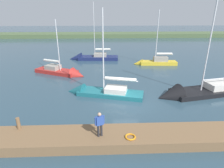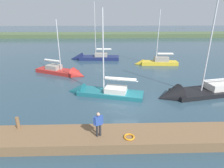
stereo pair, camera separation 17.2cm
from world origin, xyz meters
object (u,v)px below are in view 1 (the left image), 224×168
object	(u,v)px
sailboat_outer_mooring	(99,93)
life_ring_buoy	(130,137)
sailboat_near_dock	(192,94)
sailboat_inner_slip	(90,59)
person_on_dock	(100,123)
sailboat_mid_channel	(64,73)
sailboat_behind_pier	(154,63)
mooring_post_near	(18,123)

from	to	relation	value
sailboat_outer_mooring	life_ring_buoy	bearing A→B (deg)	119.84
sailboat_near_dock	sailboat_inner_slip	bearing A→B (deg)	-65.73
sailboat_inner_slip	person_on_dock	bearing A→B (deg)	98.41
sailboat_mid_channel	life_ring_buoy	bearing A→B (deg)	-39.20
life_ring_buoy	sailboat_behind_pier	bearing A→B (deg)	-108.04
life_ring_buoy	sailboat_mid_channel	size ratio (longest dim) A/B	0.08
sailboat_behind_pier	sailboat_near_dock	bearing A→B (deg)	98.03
sailboat_mid_channel	person_on_dock	bearing A→B (deg)	-45.06
sailboat_mid_channel	sailboat_outer_mooring	size ratio (longest dim) A/B	0.86
mooring_post_near	sailboat_outer_mooring	distance (m)	8.43
sailboat_behind_pier	sailboat_near_dock	distance (m)	11.71
sailboat_inner_slip	life_ring_buoy	bearing A→B (deg)	102.88
sailboat_mid_channel	sailboat_inner_slip	size ratio (longest dim) A/B	0.76
person_on_dock	mooring_post_near	bearing A→B (deg)	57.25
mooring_post_near	sailboat_mid_channel	distance (m)	13.44
sailboat_near_dock	sailboat_inner_slip	size ratio (longest dim) A/B	1.07
sailboat_mid_channel	sailboat_inner_slip	distance (m)	8.64
sailboat_behind_pier	sailboat_mid_channel	bearing A→B (deg)	21.96
sailboat_behind_pier	sailboat_near_dock	world-z (taller)	sailboat_near_dock
sailboat_outer_mooring	person_on_dock	bearing A→B (deg)	107.05
sailboat_mid_channel	sailboat_near_dock	bearing A→B (deg)	-1.83
mooring_post_near	sailboat_mid_channel	xyz separation A→B (m)	(-0.20, -13.41, -0.88)
person_on_dock	sailboat_outer_mooring	bearing A→B (deg)	-19.97
life_ring_buoy	person_on_dock	distance (m)	2.04
sailboat_outer_mooring	sailboat_inner_slip	distance (m)	14.94
mooring_post_near	sailboat_outer_mooring	xyz separation A→B (m)	(-4.97, -6.74, -0.93)
sailboat_behind_pier	mooring_post_near	bearing A→B (deg)	56.68
sailboat_behind_pier	person_on_dock	bearing A→B (deg)	70.27
mooring_post_near	person_on_dock	distance (m)	5.37
mooring_post_near	person_on_dock	size ratio (longest dim) A/B	0.49
life_ring_buoy	person_on_dock	xyz separation A→B (m)	(1.83, -0.23, 0.87)
mooring_post_near	life_ring_buoy	size ratio (longest dim) A/B	1.20
sailboat_outer_mooring	sailboat_inner_slip	world-z (taller)	sailboat_inner_slip
life_ring_buoy	sailboat_outer_mooring	size ratio (longest dim) A/B	0.07
sailboat_near_dock	person_on_dock	xyz separation A→B (m)	(8.98, 7.12, 1.42)
sailboat_outer_mooring	sailboat_behind_pier	bearing A→B (deg)	-111.89
sailboat_behind_pier	sailboat_inner_slip	bearing A→B (deg)	-16.83
life_ring_buoy	sailboat_mid_channel	xyz separation A→B (m)	(6.88, -14.64, -0.53)
sailboat_near_dock	sailboat_inner_slip	distance (m)	19.02
mooring_post_near	person_on_dock	xyz separation A→B (m)	(-5.25, 1.00, 0.53)
life_ring_buoy	sailboat_mid_channel	distance (m)	16.18
person_on_dock	sailboat_inner_slip	bearing A→B (deg)	-16.57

